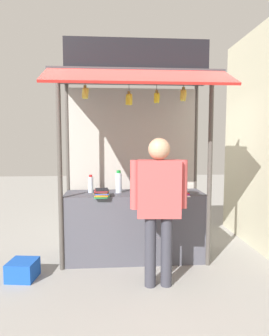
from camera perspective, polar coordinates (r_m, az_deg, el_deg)
name	(u,v)px	position (r m, az deg, el deg)	size (l,w,h in m)	color
ground_plane	(134,258)	(4.39, 0.00, -17.05)	(20.00, 20.00, 0.00)	gray
stall_counter	(134,226)	(4.23, 0.00, -11.14)	(1.94, 0.62, 0.94)	#4C4C56
stall_structure	(134,137)	(4.15, -0.09, 5.97)	(2.14, 1.43, 2.88)	#4C4742
water_bottle_far_right	(153,181)	(4.30, 3.58, -2.61)	(0.08, 0.08, 0.29)	silver
water_bottle_left	(119,182)	(4.12, -3.10, -2.78)	(0.09, 0.09, 0.32)	silver
water_bottle_back_right	(91,184)	(4.17, -8.51, -3.15)	(0.07, 0.07, 0.25)	silver
magazine_stack_far_left	(179,194)	(3.98, 8.69, -4.94)	(0.25, 0.31, 0.05)	white
magazine_stack_mid_right	(102,193)	(3.87, -6.38, -4.84)	(0.20, 0.28, 0.10)	green
magazine_stack_back_left	(150,192)	(4.10, 3.00, -4.67)	(0.21, 0.25, 0.04)	purple
banana_bunch_rightmost	(85,93)	(3.70, -9.57, 14.16)	(0.10, 0.10, 0.23)	#332D23
banana_bunch_inner_right	(129,99)	(3.68, -1.09, 13.22)	(0.11, 0.11, 0.30)	#332D23
banana_bunch_inner_left	(157,98)	(3.72, 4.34, 13.51)	(0.09, 0.09, 0.27)	#332D23
banana_bunch_leftmost	(183,95)	(3.79, 9.47, 13.82)	(0.10, 0.10, 0.25)	#332D23
vendor_person	(159,198)	(3.33, 4.75, -5.90)	(0.65, 0.24, 1.70)	#383842
plastic_crate	(23,270)	(4.00, -20.90, -18.00)	(0.32, 0.32, 0.22)	#194CB2
neighbour_wall	(262,139)	(4.90, 23.46, 5.11)	(0.20, 2.40, 3.38)	beige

